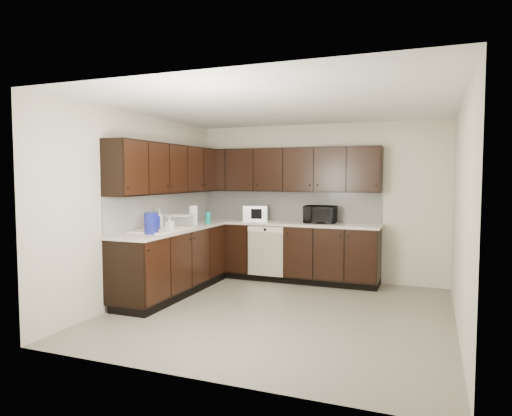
% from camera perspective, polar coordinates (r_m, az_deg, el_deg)
% --- Properties ---
extents(floor, '(4.00, 4.00, 0.00)m').
position_cam_1_polar(floor, '(5.74, 2.98, -12.91)').
color(floor, gray).
rests_on(floor, ground).
extents(ceiling, '(4.00, 4.00, 0.00)m').
position_cam_1_polar(ceiling, '(5.55, 3.07, 12.61)').
color(ceiling, white).
rests_on(ceiling, wall_back).
extents(wall_back, '(4.00, 0.02, 2.50)m').
position_cam_1_polar(wall_back, '(7.43, 7.84, 0.73)').
color(wall_back, beige).
rests_on(wall_back, floor).
extents(wall_left, '(0.02, 4.00, 2.50)m').
position_cam_1_polar(wall_left, '(6.41, -14.21, 0.14)').
color(wall_left, beige).
rests_on(wall_left, floor).
extents(wall_right, '(0.02, 4.00, 2.50)m').
position_cam_1_polar(wall_right, '(5.24, 24.29, -0.93)').
color(wall_right, beige).
rests_on(wall_right, floor).
extents(wall_front, '(4.00, 0.02, 2.50)m').
position_cam_1_polar(wall_front, '(3.67, -6.77, -2.58)').
color(wall_front, beige).
rests_on(wall_front, floor).
extents(lower_cabinets, '(3.00, 2.80, 0.90)m').
position_cam_1_polar(lower_cabinets, '(7.00, -2.04, -6.33)').
color(lower_cabinets, black).
rests_on(lower_cabinets, floor).
extents(countertop, '(3.03, 2.83, 0.04)m').
position_cam_1_polar(countertop, '(6.92, -2.07, -2.21)').
color(countertop, beige).
rests_on(countertop, lower_cabinets).
extents(backsplash, '(3.00, 2.80, 0.48)m').
position_cam_1_polar(backsplash, '(7.18, -2.95, 0.09)').
color(backsplash, silver).
rests_on(backsplash, countertop).
extents(upper_cabinets, '(3.00, 2.80, 0.70)m').
position_cam_1_polar(upper_cabinets, '(7.01, -2.49, 4.83)').
color(upper_cabinets, black).
rests_on(upper_cabinets, wall_back).
extents(dishwasher, '(0.58, 0.04, 0.78)m').
position_cam_1_polar(dishwasher, '(7.14, 1.18, -5.04)').
color(dishwasher, beige).
rests_on(dishwasher, lower_cabinets).
extents(sink, '(0.54, 0.82, 0.42)m').
position_cam_1_polar(sink, '(6.26, -11.83, -3.31)').
color(sink, beige).
rests_on(sink, countertop).
extents(microwave, '(0.50, 0.35, 0.27)m').
position_cam_1_polar(microwave, '(7.16, 8.03, -0.80)').
color(microwave, black).
rests_on(microwave, countertop).
extents(soap_bottle_a, '(0.11, 0.11, 0.19)m').
position_cam_1_polar(soap_bottle_a, '(6.14, -10.75, -1.97)').
color(soap_bottle_a, gray).
rests_on(soap_bottle_a, countertop).
extents(soap_bottle_b, '(0.11, 0.11, 0.27)m').
position_cam_1_polar(soap_bottle_b, '(6.53, -11.96, -1.28)').
color(soap_bottle_b, gray).
rests_on(soap_bottle_b, countertop).
extents(toaster_oven, '(0.46, 0.39, 0.25)m').
position_cam_1_polar(toaster_oven, '(7.49, -0.03, -0.63)').
color(toaster_oven, '#BCBCBF').
rests_on(toaster_oven, countertop).
extents(storage_bin, '(0.50, 0.44, 0.16)m').
position_cam_1_polar(storage_bin, '(6.72, -9.66, -1.59)').
color(storage_bin, white).
rests_on(storage_bin, countertop).
extents(blue_pitcher, '(0.20, 0.20, 0.27)m').
position_cam_1_polar(blue_pitcher, '(5.89, -12.94, -1.87)').
color(blue_pitcher, '#111A9C').
rests_on(blue_pitcher, countertop).
extents(teal_tumbler, '(0.10, 0.10, 0.18)m').
position_cam_1_polar(teal_tumbler, '(7.01, -6.00, -1.25)').
color(teal_tumbler, '#0C8B83').
rests_on(teal_tumbler, countertop).
extents(paper_towel_roll, '(0.15, 0.15, 0.28)m').
position_cam_1_polar(paper_towel_roll, '(6.92, -7.84, -0.90)').
color(paper_towel_roll, white).
rests_on(paper_towel_roll, countertop).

